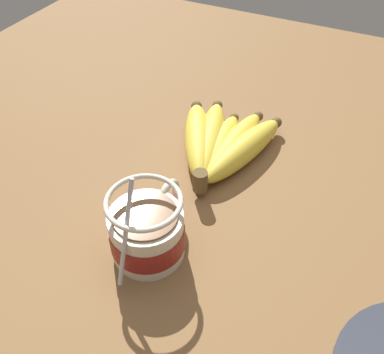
% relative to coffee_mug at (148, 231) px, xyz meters
% --- Properties ---
extents(table, '(1.26, 1.26, 0.03)m').
position_rel_coffee_mug_xyz_m(table, '(0.08, -0.03, -0.05)').
color(table, brown).
rests_on(table, ground).
extents(coffee_mug, '(0.14, 0.09, 0.13)m').
position_rel_coffee_mug_xyz_m(coffee_mug, '(0.00, 0.00, 0.00)').
color(coffee_mug, beige).
rests_on(coffee_mug, table).
extents(banana_bunch, '(0.20, 0.17, 0.04)m').
position_rel_coffee_mug_xyz_m(banana_bunch, '(0.20, -0.00, -0.02)').
color(banana_bunch, brown).
rests_on(banana_bunch, table).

